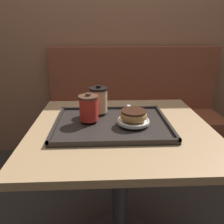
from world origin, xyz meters
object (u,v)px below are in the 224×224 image
at_px(coffee_cup_front, 89,108).
at_px(coffee_cup_rear, 99,100).
at_px(donut_chocolate_glazed, 134,115).
at_px(spoon, 129,107).

bearing_deg(coffee_cup_front, coffee_cup_rear, 66.65).
bearing_deg(coffee_cup_rear, coffee_cup_front, -113.35).
xyz_separation_m(coffee_cup_rear, donut_chocolate_glazed, (0.15, -0.14, -0.03)).
xyz_separation_m(donut_chocolate_glazed, spoon, (0.00, 0.18, -0.03)).
height_order(coffee_cup_front, donut_chocolate_glazed, coffee_cup_front).
relative_size(coffee_cup_front, coffee_cup_rear, 0.93).
height_order(donut_chocolate_glazed, spoon, donut_chocolate_glazed).
distance_m(coffee_cup_front, spoon, 0.25).
bearing_deg(spoon, coffee_cup_front, 126.08).
relative_size(coffee_cup_front, spoon, 0.90).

